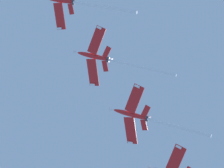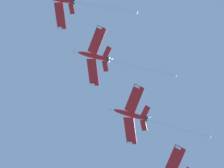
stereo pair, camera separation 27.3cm
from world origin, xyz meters
name	(u,v)px [view 2 (the right image)]	position (x,y,z in m)	size (l,w,h in m)	color
jet_lead	(75,2)	(-9.50, 20.14, 126.11)	(32.28, 19.91, 18.69)	red
jet_second	(103,58)	(4.33, 34.13, 118.30)	(31.74, 19.89, 18.99)	red
jet_third	(144,118)	(21.40, 47.29, 110.46)	(29.48, 19.82, 16.85)	red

